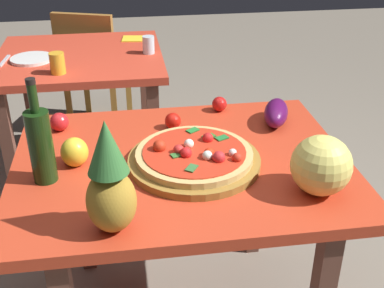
% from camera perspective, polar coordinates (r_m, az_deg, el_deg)
% --- Properties ---
extents(display_table, '(1.14, 0.88, 0.76)m').
position_cam_1_polar(display_table, '(1.75, -1.21, -4.64)').
color(display_table, brown).
rests_on(display_table, ground_plane).
extents(background_table, '(0.89, 0.83, 0.76)m').
position_cam_1_polar(background_table, '(2.84, -12.54, 7.65)').
color(background_table, brown).
rests_on(background_table, ground_plane).
extents(dining_chair, '(0.51, 0.51, 0.85)m').
position_cam_1_polar(dining_chair, '(3.50, -11.33, 8.95)').
color(dining_chair, olive).
rests_on(dining_chair, ground_plane).
extents(pizza_board, '(0.44, 0.44, 0.02)m').
position_cam_1_polar(pizza_board, '(1.67, 0.25, -1.94)').
color(pizza_board, olive).
rests_on(pizza_board, display_table).
extents(pizza, '(0.39, 0.39, 0.06)m').
position_cam_1_polar(pizza, '(1.66, 0.30, -1.13)').
color(pizza, tan).
rests_on(pizza, pizza_board).
extents(wine_bottle, '(0.08, 0.08, 0.34)m').
position_cam_1_polar(wine_bottle, '(1.60, -16.92, -0.03)').
color(wine_bottle, black).
rests_on(wine_bottle, display_table).
extents(pineapple_left, '(0.14, 0.14, 0.33)m').
position_cam_1_polar(pineapple_left, '(1.32, -9.38, -4.46)').
color(pineapple_left, '#AD842C').
rests_on(pineapple_left, display_table).
extents(melon, '(0.19, 0.19, 0.19)m').
position_cam_1_polar(melon, '(1.54, 14.56, -2.39)').
color(melon, '#E5D767').
rests_on(melon, display_table).
extents(bell_pepper, '(0.09, 0.09, 0.10)m').
position_cam_1_polar(bell_pepper, '(1.70, -13.28, -0.91)').
color(bell_pepper, yellow).
rests_on(bell_pepper, display_table).
extents(eggplant, '(0.15, 0.22, 0.09)m').
position_cam_1_polar(eggplant, '(1.96, 9.59, 3.54)').
color(eggplant, '#4F1149').
rests_on(eggplant, display_table).
extents(tomato_by_bottle, '(0.06, 0.06, 0.06)m').
position_cam_1_polar(tomato_by_bottle, '(1.90, -2.24, 2.66)').
color(tomato_by_bottle, red).
rests_on(tomato_by_bottle, display_table).
extents(tomato_beside_pepper, '(0.07, 0.07, 0.07)m').
position_cam_1_polar(tomato_beside_pepper, '(1.95, -14.94, 2.46)').
color(tomato_beside_pepper, red).
rests_on(tomato_beside_pepper, display_table).
extents(tomato_at_corner, '(0.06, 0.06, 0.06)m').
position_cam_1_polar(tomato_at_corner, '(2.05, 3.16, 4.59)').
color(tomato_at_corner, red).
rests_on(tomato_at_corner, display_table).
extents(drinking_glass_juice, '(0.07, 0.07, 0.10)m').
position_cam_1_polar(drinking_glass_juice, '(2.53, -15.14, 8.91)').
color(drinking_glass_juice, gold).
rests_on(drinking_glass_juice, background_table).
extents(drinking_glass_water, '(0.06, 0.06, 0.09)m').
position_cam_1_polar(drinking_glass_water, '(2.76, -5.00, 11.24)').
color(drinking_glass_water, silver).
rests_on(drinking_glass_water, background_table).
extents(dinner_plate, '(0.22, 0.22, 0.02)m').
position_cam_1_polar(dinner_plate, '(2.77, -17.84, 9.25)').
color(dinner_plate, white).
rests_on(dinner_plate, background_table).
extents(fork_utensil, '(0.03, 0.18, 0.01)m').
position_cam_1_polar(fork_utensil, '(2.80, -20.68, 8.88)').
color(fork_utensil, silver).
rests_on(fork_utensil, background_table).
extents(knife_utensil, '(0.03, 0.18, 0.01)m').
position_cam_1_polar(knife_utensil, '(2.76, -14.93, 9.45)').
color(knife_utensil, silver).
rests_on(knife_utensil, background_table).
extents(napkin_folded, '(0.15, 0.14, 0.01)m').
position_cam_1_polar(napkin_folded, '(3.03, -6.61, 11.87)').
color(napkin_folded, yellow).
rests_on(napkin_folded, background_table).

